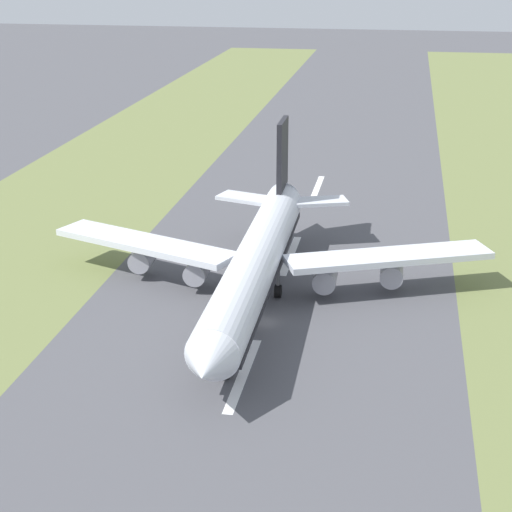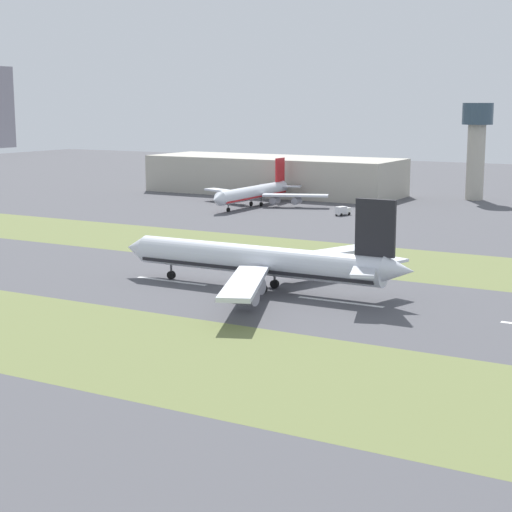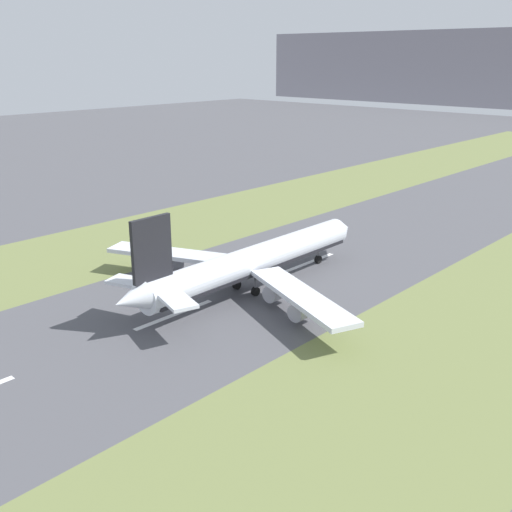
# 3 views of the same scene
# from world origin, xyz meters

# --- Properties ---
(ground_plane) EXTENTS (800.00, 800.00, 0.00)m
(ground_plane) POSITION_xyz_m (0.00, 0.00, 0.00)
(ground_plane) COLOR #4C4C51
(centreline_dash_near) EXTENTS (1.20, 18.00, 0.01)m
(centreline_dash_near) POSITION_xyz_m (0.00, -65.47, 0.01)
(centreline_dash_near) COLOR silver
(centreline_dash_near) RESTS_ON ground
(centreline_dash_mid) EXTENTS (1.20, 18.00, 0.01)m
(centreline_dash_mid) POSITION_xyz_m (0.00, -25.47, 0.01)
(centreline_dash_mid) COLOR silver
(centreline_dash_mid) RESTS_ON ground
(centreline_dash_far) EXTENTS (1.20, 18.00, 0.01)m
(centreline_dash_far) POSITION_xyz_m (0.00, 14.53, 0.01)
(centreline_dash_far) COLOR silver
(centreline_dash_far) RESTS_ON ground
(airplane_main_jet) EXTENTS (64.13, 67.05, 20.20)m
(airplane_main_jet) POSITION_xyz_m (2.02, -7.37, 6.02)
(airplane_main_jet) COLOR silver
(airplane_main_jet) RESTS_ON ground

